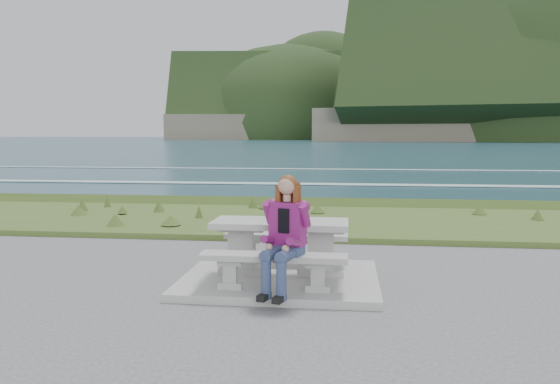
% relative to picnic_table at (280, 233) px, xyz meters
% --- Properties ---
extents(concrete_slab, '(2.60, 2.10, 0.10)m').
position_rel_picnic_table_xyz_m(concrete_slab, '(-0.00, 0.00, -0.63)').
color(concrete_slab, '#A4A49F').
rests_on(concrete_slab, ground).
extents(picnic_table, '(1.80, 0.75, 0.75)m').
position_rel_picnic_table_xyz_m(picnic_table, '(0.00, 0.00, 0.00)').
color(picnic_table, '#A4A49F').
rests_on(picnic_table, concrete_slab).
extents(bench_landward, '(1.80, 0.35, 0.45)m').
position_rel_picnic_table_xyz_m(bench_landward, '(0.00, -0.70, -0.23)').
color(bench_landward, '#A4A49F').
rests_on(bench_landward, concrete_slab).
extents(bench_seaward, '(1.80, 0.35, 0.45)m').
position_rel_picnic_table_xyz_m(bench_seaward, '(0.00, 0.70, -0.23)').
color(bench_seaward, '#A4A49F').
rests_on(bench_seaward, concrete_slab).
extents(grass_verge, '(160.00, 4.50, 0.22)m').
position_rel_picnic_table_xyz_m(grass_verge, '(-0.00, 5.00, -0.68)').
color(grass_verge, '#3B5B22').
rests_on(grass_verge, ground).
extents(shore_drop, '(160.00, 0.80, 2.20)m').
position_rel_picnic_table_xyz_m(shore_drop, '(-0.00, 7.90, -0.68)').
color(shore_drop, '#6B6450').
rests_on(shore_drop, ground).
extents(ocean, '(1600.00, 1600.00, 0.09)m').
position_rel_picnic_table_xyz_m(ocean, '(-0.00, 25.09, -2.42)').
color(ocean, '#1E4455').
rests_on(ocean, ground).
extents(seated_woman, '(0.58, 0.78, 1.41)m').
position_rel_picnic_table_xyz_m(seated_woman, '(0.13, -0.83, -0.06)').
color(seated_woman, navy).
rests_on(seated_woman, concrete_slab).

